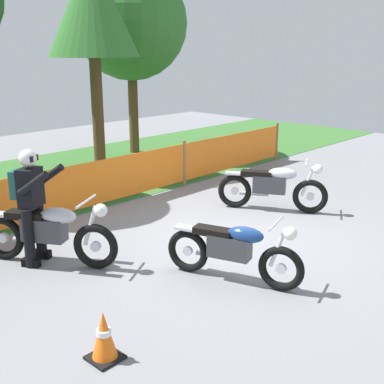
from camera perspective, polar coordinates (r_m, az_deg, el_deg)
ground at (r=8.42m, az=3.62°, el=-5.12°), size 24.00×24.00×0.02m
grass_verge at (r=12.39m, az=-15.99°, el=1.33°), size 24.00×5.41×0.01m
barrier_fence at (r=10.09m, az=-8.19°, el=1.65°), size 11.15×0.08×1.05m
tree_near_right at (r=12.34m, az=-11.29°, el=20.06°), size 2.12×2.12×5.18m
tree_rightmost at (r=14.91m, az=-7.00°, el=18.50°), size 3.18×3.18×5.29m
motorcycle_lead at (r=6.73m, az=4.76°, el=-6.56°), size 0.79×1.89×0.92m
motorcycle_trailing at (r=7.50m, az=-16.01°, el=-4.38°), size 1.18×1.91×1.01m
motorcycle_third at (r=9.71m, az=9.17°, el=0.66°), size 1.12×1.91×1.00m
rider_trailing at (r=7.47m, az=-17.84°, el=-0.89°), size 0.71×0.79×1.69m
traffic_cone at (r=5.29m, az=-9.98°, el=-15.84°), size 0.32×0.32×0.53m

